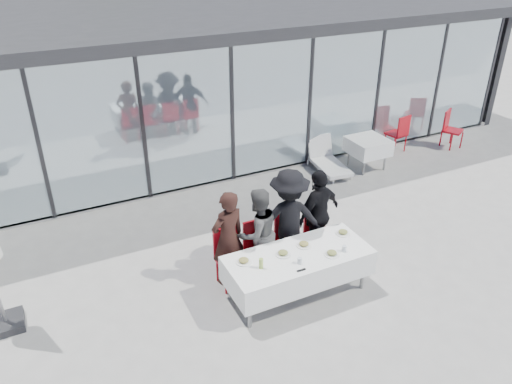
% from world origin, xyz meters
% --- Properties ---
extents(ground, '(90.00, 90.00, 0.00)m').
position_xyz_m(ground, '(0.00, 0.00, 0.00)').
color(ground, '#9B9893').
rests_on(ground, ground).
extents(pavilion, '(14.80, 8.80, 3.44)m').
position_xyz_m(pavilion, '(2.00, 8.16, 2.15)').
color(pavilion, gray).
rests_on(pavilion, ground).
extents(dining_table, '(2.26, 0.96, 0.75)m').
position_xyz_m(dining_table, '(0.34, -0.06, 0.54)').
color(dining_table, white).
rests_on(dining_table, ground).
extents(diner_a, '(0.72, 0.72, 1.65)m').
position_xyz_m(diner_a, '(-0.50, 0.72, 0.82)').
color(diner_a, '#331B16').
rests_on(diner_a, ground).
extents(diner_chair_a, '(0.44, 0.44, 0.97)m').
position_xyz_m(diner_chair_a, '(-0.50, 0.69, 0.54)').
color(diner_chair_a, '#B50C16').
rests_on(diner_chair_a, ground).
extents(diner_b, '(0.88, 0.88, 1.56)m').
position_xyz_m(diner_b, '(0.02, 0.72, 0.78)').
color(diner_b, '#535353').
rests_on(diner_b, ground).
extents(diner_chair_b, '(0.44, 0.44, 0.97)m').
position_xyz_m(diner_chair_b, '(0.02, 0.69, 0.54)').
color(diner_chair_b, '#B50C16').
rests_on(diner_chair_b, ground).
extents(diner_c, '(1.45, 1.45, 1.77)m').
position_xyz_m(diner_c, '(0.59, 0.72, 0.89)').
color(diner_c, black).
rests_on(diner_c, ground).
extents(diner_chair_c, '(0.44, 0.44, 0.97)m').
position_xyz_m(diner_chair_c, '(0.59, 0.69, 0.54)').
color(diner_chair_c, '#B50C16').
rests_on(diner_chair_c, ground).
extents(diner_d, '(1.21, 1.21, 1.65)m').
position_xyz_m(diner_d, '(1.17, 0.72, 0.83)').
color(diner_d, black).
rests_on(diner_d, ground).
extents(diner_chair_d, '(0.44, 0.44, 0.97)m').
position_xyz_m(diner_chair_d, '(1.17, 0.69, 0.54)').
color(diner_chair_d, '#B50C16').
rests_on(diner_chair_d, ground).
extents(plate_a, '(0.24, 0.24, 0.07)m').
position_xyz_m(plate_a, '(-0.50, 0.13, 0.78)').
color(plate_a, white).
rests_on(plate_a, dining_table).
extents(plate_b, '(0.24, 0.24, 0.07)m').
position_xyz_m(plate_b, '(0.11, 0.04, 0.78)').
color(plate_b, white).
rests_on(plate_b, dining_table).
extents(plate_c, '(0.24, 0.24, 0.07)m').
position_xyz_m(plate_c, '(0.52, 0.10, 0.78)').
color(plate_c, white).
rests_on(plate_c, dining_table).
extents(plate_d, '(0.24, 0.24, 0.07)m').
position_xyz_m(plate_d, '(1.27, 0.12, 0.78)').
color(plate_d, white).
rests_on(plate_d, dining_table).
extents(plate_extra, '(0.24, 0.24, 0.07)m').
position_xyz_m(plate_extra, '(0.78, -0.29, 0.78)').
color(plate_extra, white).
rests_on(plate_extra, dining_table).
extents(juice_bottle, '(0.06, 0.06, 0.16)m').
position_xyz_m(juice_bottle, '(-0.34, -0.11, 0.83)').
color(juice_bottle, '#9CBB4E').
rests_on(juice_bottle, dining_table).
extents(drinking_glasses, '(0.84, 0.10, 0.10)m').
position_xyz_m(drinking_glasses, '(0.61, -0.28, 0.80)').
color(drinking_glasses, silver).
rests_on(drinking_glasses, dining_table).
extents(folded_eyeglasses, '(0.14, 0.03, 0.01)m').
position_xyz_m(folded_eyeglasses, '(0.16, -0.42, 0.76)').
color(folded_eyeglasses, black).
rests_on(folded_eyeglasses, dining_table).
extents(spare_table_right, '(0.86, 0.86, 0.74)m').
position_xyz_m(spare_table_right, '(4.16, 3.23, 0.55)').
color(spare_table_right, white).
rests_on(spare_table_right, ground).
extents(spare_chair_a, '(0.60, 0.60, 0.97)m').
position_xyz_m(spare_chair_a, '(6.89, 3.36, 0.54)').
color(spare_chair_a, '#B50C16').
rests_on(spare_chair_a, ground).
extents(spare_chair_b, '(0.51, 0.51, 0.97)m').
position_xyz_m(spare_chair_b, '(5.49, 3.67, 0.54)').
color(spare_chair_b, '#B50C16').
rests_on(spare_chair_b, ground).
extents(lounger, '(0.75, 1.39, 0.72)m').
position_xyz_m(lounger, '(3.24, 3.56, 0.26)').
color(lounger, white).
rests_on(lounger, ground).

